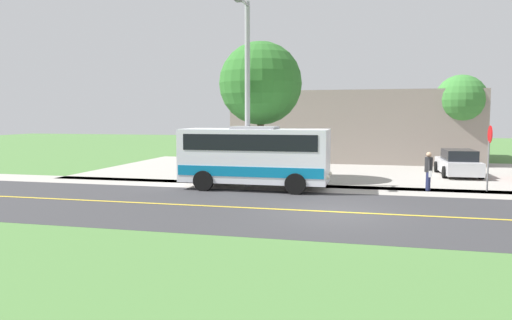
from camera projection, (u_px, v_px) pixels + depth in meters
ground_plane at (332, 212)px, 16.29m from camera, size 120.00×120.00×0.00m
road_surface at (332, 212)px, 16.29m from camera, size 8.00×100.00×0.01m
sidewalk at (341, 189)px, 21.33m from camera, size 2.40×100.00×0.01m
parking_lot_surface at (400, 172)px, 27.60m from camera, size 14.00×36.00×0.01m
road_centre_line at (332, 212)px, 16.29m from camera, size 0.16×100.00×0.00m
shuttle_bus_front at (255, 154)px, 21.41m from camera, size 2.69×6.70×2.82m
pedestrian_with_bags at (429, 170)px, 20.88m from camera, size 0.72×0.34×1.71m
stop_sign at (489, 147)px, 20.56m from camera, size 0.76×0.07×2.88m
street_light_pole at (247, 86)px, 21.59m from camera, size 1.97×0.24×8.43m
parked_car_near at (458, 163)px, 26.10m from camera, size 4.44×2.09×1.45m
tree_curbside at (261, 84)px, 23.98m from camera, size 4.20×4.20×7.03m
tree_lot_edge at (461, 101)px, 31.12m from camera, size 3.34×3.34×5.98m
commercial_building at (354, 126)px, 36.78m from camera, size 10.00×17.10×5.05m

